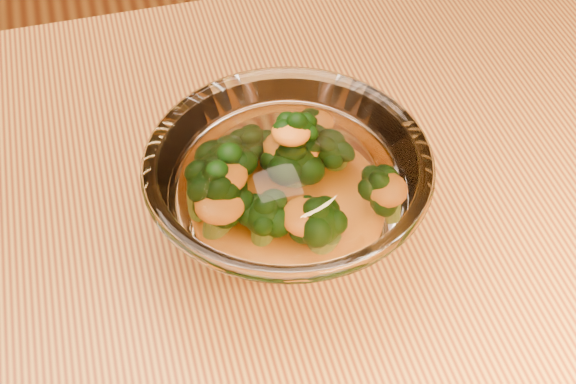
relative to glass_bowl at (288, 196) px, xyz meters
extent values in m
cube|color=gold|center=(-0.05, -0.08, -0.07)|extent=(1.20, 0.80, 0.04)
cylinder|color=brown|center=(0.49, 0.26, -0.44)|extent=(0.06, 0.06, 0.71)
ellipsoid|color=white|center=(0.00, 0.00, -0.04)|extent=(0.09, 0.09, 0.02)
torus|color=white|center=(0.00, 0.00, 0.03)|extent=(0.20, 0.20, 0.01)
ellipsoid|color=orange|center=(0.00, 0.00, -0.02)|extent=(0.10, 0.10, 0.03)
camera|label=1|loc=(-0.10, -0.37, 0.43)|focal=50.00mm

